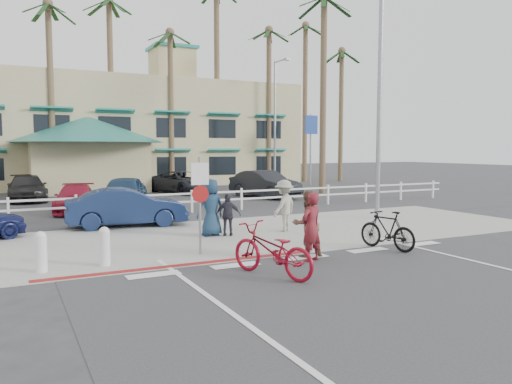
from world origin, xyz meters
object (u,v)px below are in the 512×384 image
bike_black (387,230)px  car_white_sedan (127,207)px  sign_post (200,200)px  bike_red (271,250)px

bike_black → car_white_sedan: (-5.56, 7.41, 0.15)m
bike_black → sign_post: bearing=-31.6°
sign_post → car_white_sedan: bearing=96.8°
bike_red → bike_black: 4.44m
sign_post → car_white_sedan: sign_post is taller
bike_red → bike_black: bike_red is taller
bike_black → bike_red: bearing=2.8°
sign_post → bike_black: size_ratio=1.59×
bike_red → sign_post: bearing=-99.6°
bike_black → car_white_sedan: 9.27m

